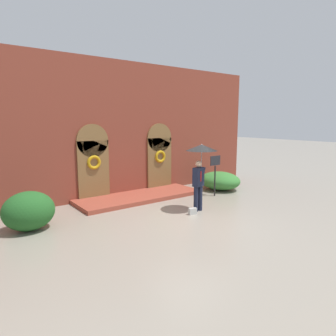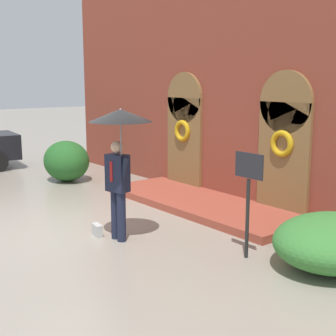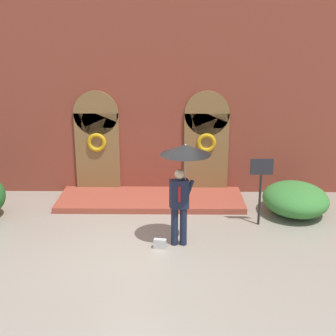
{
  "view_description": "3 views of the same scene",
  "coord_description": "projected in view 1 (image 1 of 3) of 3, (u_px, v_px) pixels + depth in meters",
  "views": [
    {
      "loc": [
        -6.25,
        -7.22,
        3.18
      ],
      "look_at": [
        0.29,
        1.52,
        1.44
      ],
      "focal_mm": 32.0,
      "sensor_mm": 36.0,
      "label": 1
    },
    {
      "loc": [
        7.66,
        -3.92,
        2.83
      ],
      "look_at": [
        0.5,
        1.72,
        1.12
      ],
      "focal_mm": 50.0,
      "sensor_mm": 36.0,
      "label": 2
    },
    {
      "loc": [
        0.63,
        -9.38,
        4.79
      ],
      "look_at": [
        0.5,
        1.86,
        1.38
      ],
      "focal_mm": 50.0,
      "sensor_mm": 36.0,
      "label": 3
    }
  ],
  "objects": [
    {
      "name": "handbag",
      "position": [
        193.0,
        211.0,
        10.23
      ],
      "size": [
        0.3,
        0.17,
        0.22
      ],
      "primitive_type": "cube",
      "rotation": [
        0.0,
        0.0,
        -0.18
      ],
      "color": "#B7B7B2",
      "rests_on": "ground"
    },
    {
      "name": "shrub_left",
      "position": [
        29.0,
        211.0,
        8.7
      ],
      "size": [
        1.47,
        1.24,
        1.15
      ],
      "primitive_type": "ellipsoid",
      "color": "#235B23",
      "rests_on": "ground"
    },
    {
      "name": "shrub_right",
      "position": [
        220.0,
        181.0,
        13.93
      ],
      "size": [
        1.71,
        1.98,
        0.82
      ],
      "primitive_type": "ellipsoid",
      "color": "#387A33",
      "rests_on": "ground"
    },
    {
      "name": "ground_plane",
      "position": [
        188.0,
        218.0,
        9.91
      ],
      "size": [
        80.0,
        80.0,
        0.0
      ],
      "primitive_type": "plane",
      "color": "gray"
    },
    {
      "name": "person_with_umbrella",
      "position": [
        201.0,
        157.0,
        10.41
      ],
      "size": [
        1.1,
        1.1,
        2.36
      ],
      "color": "#191E33",
      "rests_on": "ground"
    },
    {
      "name": "sign_post",
      "position": [
        215.0,
        169.0,
        12.59
      ],
      "size": [
        0.56,
        0.06,
        1.72
      ],
      "color": "black",
      "rests_on": "ground"
    },
    {
      "name": "building_facade",
      "position": [
        126.0,
        132.0,
        12.77
      ],
      "size": [
        14.0,
        2.3,
        5.6
      ],
      "color": "brown",
      "rests_on": "ground"
    }
  ]
}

